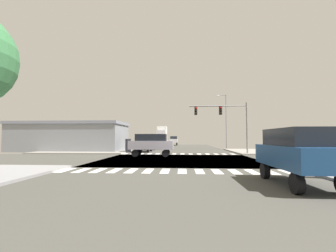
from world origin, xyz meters
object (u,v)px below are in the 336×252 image
pickup_farside_1 (151,142)px  suv_outer_3 (151,143)px  traffic_signal_mast (224,116)px  bank_building (71,137)px  suv_trailing_2 (174,140)px  sedan_middle_3 (144,144)px  box_truck_leading_1 (162,135)px  street_lamp (225,117)px  suv_queued_1 (297,151)px  sedan_crossing_2 (158,142)px

pickup_farside_1 → suv_outer_3: (1.97, -13.85, 0.10)m
traffic_signal_mast → bank_building: bearing=165.5°
pickup_farside_1 → suv_trailing_2: pickup_farside_1 is taller
traffic_signal_mast → sedan_middle_3: (-10.17, 4.00, -3.44)m
sedan_middle_3 → pickup_farside_1: bearing=-90.0°
box_truck_leading_1 → suv_outer_3: box_truck_leading_1 is taller
street_lamp → suv_outer_3: size_ratio=2.05×
suv_queued_1 → suv_trailing_2: 50.99m
street_lamp → bank_building: size_ratio=0.54×
street_lamp → bank_building: bearing=-163.5°
street_lamp → sedan_crossing_2: bearing=147.0°
suv_queued_1 → sedan_middle_3: (-10.00, 22.07, -0.28)m
bank_building → sedan_crossing_2: 18.98m
suv_outer_3 → suv_trailing_2: bearing=178.4°
suv_queued_1 → sedan_middle_3: suv_queued_1 is taller
traffic_signal_mast → sedan_crossing_2: 23.41m
pickup_farside_1 → sedan_middle_3: pickup_farside_1 is taller
pickup_farside_1 → suv_outer_3: bearing=98.1°
bank_building → sedan_crossing_2: (11.27, 15.24, -1.01)m
suv_queued_1 → sedan_middle_3: 24.23m
street_lamp → bank_building: street_lamp is taller
traffic_signal_mast → suv_outer_3: bearing=-156.7°
street_lamp → box_truck_leading_1: street_lamp is taller
box_truck_leading_1 → suv_outer_3: 34.81m
suv_queued_1 → box_truck_leading_1: (-10.00, 49.27, 1.17)m
street_lamp → pickup_farside_1: (-12.61, -2.29, -4.25)m
traffic_signal_mast → box_truck_leading_1: bearing=108.1°
suv_trailing_2 → sedan_middle_3: suv_trailing_2 is taller
street_lamp → bank_building: 25.14m
bank_building → pickup_farside_1: 12.27m
box_truck_leading_1 → suv_trailing_2: box_truck_leading_1 is taller
suv_trailing_2 → sedan_middle_3: 28.60m
suv_queued_1 → suv_outer_3: same height
suv_trailing_2 → suv_queued_1: bearing=97.9°
bank_building → suv_queued_1: bearing=-48.0°
suv_trailing_2 → sedan_middle_3: size_ratio=1.07×
suv_outer_3 → box_truck_leading_1: bearing=-176.8°
bank_building → sedan_middle_3: 11.43m
box_truck_leading_1 → bank_building: bearing=66.3°
box_truck_leading_1 → pickup_farside_1: bearing=90.0°
sedan_middle_3 → suv_outer_3: (1.97, -7.53, 0.28)m
sedan_crossing_2 → suv_queued_1: size_ratio=0.93×
sedan_middle_3 → suv_outer_3: 7.79m
traffic_signal_mast → bank_building: size_ratio=0.40×
box_truck_leading_1 → suv_trailing_2: size_ratio=1.57×
bank_building → suv_outer_3: bearing=-34.5°
sedan_crossing_2 → street_lamp: bearing=147.0°
box_truck_leading_1 → suv_outer_3: (1.97, -34.74, -1.17)m
suv_outer_3 → sedan_middle_3: bearing=-165.4°
street_lamp → box_truck_leading_1: size_ratio=1.31×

